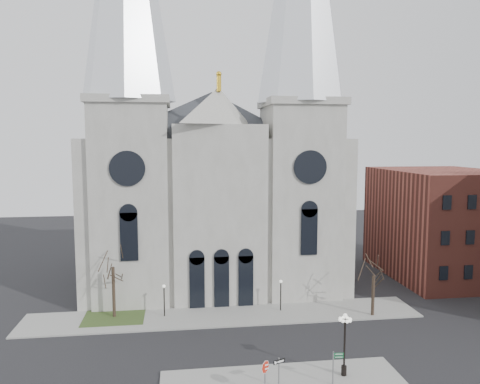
{
  "coord_description": "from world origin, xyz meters",
  "views": [
    {
      "loc": [
        -4.52,
        -34.73,
        17.73
      ],
      "look_at": [
        1.25,
        8.0,
        13.04
      ],
      "focal_mm": 35.0,
      "sensor_mm": 36.0,
      "label": 1
    }
  ],
  "objects": [
    {
      "name": "ground",
      "position": [
        0.0,
        0.0,
        0.0
      ],
      "size": [
        160.0,
        160.0,
        0.0
      ],
      "primitive_type": "plane",
      "color": "black",
      "rests_on": "ground"
    },
    {
      "name": "sidewalk_far",
      "position": [
        0.0,
        11.0,
        0.07
      ],
      "size": [
        40.0,
        6.0,
        0.14
      ],
      "primitive_type": "cube",
      "color": "gray",
      "rests_on": "ground"
    },
    {
      "name": "grass_patch",
      "position": [
        -11.0,
        12.0,
        0.09
      ],
      "size": [
        6.0,
        5.0,
        0.18
      ],
      "primitive_type": "cube",
      "color": "#32471E",
      "rests_on": "ground"
    },
    {
      "name": "cathedral",
      "position": [
        0.0,
        22.86,
        18.48
      ],
      "size": [
        33.0,
        26.66,
        54.0
      ],
      "color": "gray",
      "rests_on": "ground"
    },
    {
      "name": "bg_building_brick",
      "position": [
        30.0,
        22.0,
        7.0
      ],
      "size": [
        14.0,
        18.0,
        14.0
      ],
      "primitive_type": "cube",
      "color": "brown",
      "rests_on": "ground"
    },
    {
      "name": "tree_left",
      "position": [
        -11.0,
        12.0,
        5.58
      ],
      "size": [
        3.2,
        3.2,
        7.5
      ],
      "color": "black",
      "rests_on": "ground"
    },
    {
      "name": "tree_right",
      "position": [
        15.0,
        9.0,
        4.47
      ],
      "size": [
        3.2,
        3.2,
        6.0
      ],
      "color": "black",
      "rests_on": "ground"
    },
    {
      "name": "ped_lamp_left",
      "position": [
        -6.0,
        11.5,
        2.33
      ],
      "size": [
        0.32,
        0.32,
        3.26
      ],
      "color": "black",
      "rests_on": "sidewalk_far"
    },
    {
      "name": "ped_lamp_right",
      "position": [
        6.0,
        11.5,
        2.33
      ],
      "size": [
        0.32,
        0.32,
        3.26
      ],
      "color": "black",
      "rests_on": "sidewalk_far"
    },
    {
      "name": "stop_sign",
      "position": [
        1.31,
        -4.48,
        1.96
      ],
      "size": [
        0.86,
        0.37,
        2.55
      ],
      "rotation": [
        0.0,
        0.0,
        0.39
      ],
      "color": "slate",
      "rests_on": "sidewalk_near"
    },
    {
      "name": "globe_lamp",
      "position": [
        7.75,
        -2.49,
        3.18
      ],
      "size": [
        1.04,
        1.04,
        4.83
      ],
      "rotation": [
        0.0,
        0.0,
        0.0
      ],
      "color": "black",
      "rests_on": "sidewalk_near"
    },
    {
      "name": "one_way_sign",
      "position": [
        2.5,
        -3.52,
        1.63
      ],
      "size": [
        0.91,
        0.4,
        2.21
      ],
      "rotation": [
        0.0,
        0.0,
        0.38
      ],
      "color": "slate",
      "rests_on": "sidewalk_near"
    },
    {
      "name": "street_name_sign",
      "position": [
        6.57,
        -3.66,
        1.58
      ],
      "size": [
        0.79,
        0.13,
        2.47
      ],
      "rotation": [
        0.0,
        0.0,
        -0.08
      ],
      "color": "slate",
      "rests_on": "sidewalk_near"
    }
  ]
}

